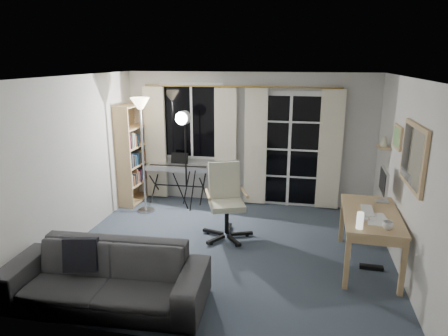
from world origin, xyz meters
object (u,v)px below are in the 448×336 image
(studio_light, at_px, (184,130))
(desk, at_px, (371,219))
(keyboard_piano, at_px, (178,168))
(bookshelf, at_px, (132,156))
(torchiere_lamp, at_px, (141,121))
(sofa, at_px, (104,268))
(office_chair, at_px, (225,194))
(monitor, at_px, (384,182))
(mug, at_px, (388,225))

(studio_light, distance_m, desk, 3.37)
(keyboard_piano, distance_m, studio_light, 0.87)
(bookshelf, distance_m, torchiere_lamp, 0.98)
(sofa, bearing_deg, office_chair, 62.11)
(monitor, height_order, sofa, monitor)
(bookshelf, distance_m, sofa, 3.35)
(bookshelf, xyz_separation_m, monitor, (4.20, -1.25, 0.14))
(monitor, xyz_separation_m, sofa, (-3.15, -1.90, -0.58))
(monitor, distance_m, mug, 0.98)
(bookshelf, height_order, sofa, bookshelf)
(desk, bearing_deg, studio_light, 155.06)
(mug, bearing_deg, desk, 101.31)
(torchiere_lamp, height_order, desk, torchiere_lamp)
(studio_light, xyz_separation_m, monitor, (3.11, -1.04, -0.44))
(studio_light, bearing_deg, desk, -16.20)
(studio_light, distance_m, monitor, 3.31)
(monitor, bearing_deg, keyboard_piano, 160.15)
(studio_light, bearing_deg, office_chair, -34.42)
(office_chair, xyz_separation_m, sofa, (-0.94, -2.02, -0.23))
(office_chair, bearing_deg, sofa, -135.75)
(keyboard_piano, height_order, studio_light, studio_light)
(office_chair, xyz_separation_m, desk, (2.01, -0.57, -0.02))
(monitor, bearing_deg, desk, -111.44)
(sofa, bearing_deg, desk, 23.33)
(studio_light, relative_size, monitor, 3.41)
(torchiere_lamp, distance_m, desk, 3.90)
(office_chair, relative_size, desk, 0.81)
(desk, bearing_deg, torchiere_lamp, 163.21)
(monitor, height_order, mug, monitor)
(torchiere_lamp, height_order, mug, torchiere_lamp)
(studio_light, xyz_separation_m, desk, (2.92, -1.49, -0.80))
(office_chair, bearing_deg, mug, -47.66)
(office_chair, height_order, monitor, monitor)
(bookshelf, height_order, torchiere_lamp, torchiere_lamp)
(monitor, relative_size, mug, 4.40)
(keyboard_piano, xyz_separation_m, sofa, (0.18, -3.25, -0.23))
(bookshelf, bearing_deg, desk, -21.01)
(desk, bearing_deg, bookshelf, 159.18)
(torchiere_lamp, xyz_separation_m, office_chair, (1.57, -0.66, -0.95))
(bookshelf, xyz_separation_m, studio_light, (1.08, -0.20, 0.58))
(torchiere_lamp, relative_size, monitor, 3.79)
(bookshelf, relative_size, desk, 1.32)
(mug, height_order, sofa, sofa)
(torchiere_lamp, distance_m, sofa, 2.99)
(sofa, bearing_deg, monitor, 28.28)
(torchiere_lamp, distance_m, office_chair, 1.95)
(keyboard_piano, height_order, sofa, keyboard_piano)
(torchiere_lamp, distance_m, mug, 4.14)
(bookshelf, height_order, studio_light, bookshelf)
(office_chair, height_order, sofa, office_chair)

